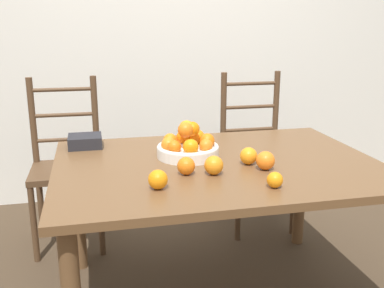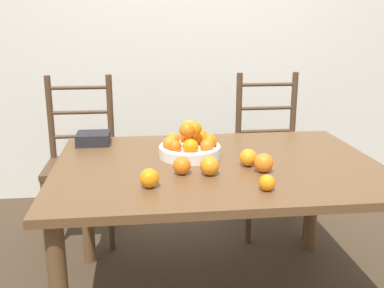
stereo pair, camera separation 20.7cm
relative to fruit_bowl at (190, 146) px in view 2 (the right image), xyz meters
The scene contains 12 objects.
wall_back 1.52m from the fruit_bowl, 85.31° to the left, with size 8.00×0.06×2.60m.
dining_table 0.22m from the fruit_bowl, 44.60° to the right, with size 1.50×1.08×0.73m.
fruit_bowl is the anchor object (origin of this frame).
orange_loose_0 0.55m from the fruit_bowl, 63.25° to the right, with size 0.06×0.06×0.06m.
orange_loose_1 0.40m from the fruit_bowl, 42.76° to the right, with size 0.08×0.08×0.08m.
orange_loose_2 0.45m from the fruit_bowl, 117.38° to the right, with size 0.08×0.08×0.08m.
orange_loose_3 0.29m from the fruit_bowl, 79.61° to the right, with size 0.08×0.08×0.08m.
orange_loose_4 0.31m from the fruit_bowl, 36.36° to the right, with size 0.08×0.08×0.08m.
orange_loose_5 0.27m from the fruit_bowl, 103.94° to the right, with size 0.08×0.08×0.08m.
chair_left 0.97m from the fruit_bowl, 131.74° to the left, with size 0.42×0.40×1.04m.
chair_right 0.97m from the fruit_bowl, 48.30° to the left, with size 0.42×0.40×1.04m.
book_stack 0.57m from the fruit_bowl, 149.55° to the left, with size 0.17×0.16×0.06m.
Camera 2 is at (-0.35, -1.96, 1.37)m, focal length 42.00 mm.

